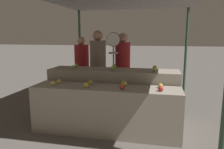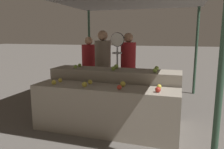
{
  "view_description": "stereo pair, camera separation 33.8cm",
  "coord_description": "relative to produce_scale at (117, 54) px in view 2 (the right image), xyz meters",
  "views": [
    {
      "loc": [
        0.81,
        -3.3,
        1.59
      ],
      "look_at": [
        0.04,
        0.3,
        0.92
      ],
      "focal_mm": 35.0,
      "sensor_mm": 36.0,
      "label": 1
    },
    {
      "loc": [
        1.14,
        -3.21,
        1.59
      ],
      "look_at": [
        0.04,
        0.3,
        0.92
      ],
      "focal_mm": 35.0,
      "sensor_mm": 36.0,
      "label": 2
    }
  ],
  "objects": [
    {
      "name": "apple_back_5",
      "position": [
        0.86,
        -0.43,
        -0.2
      ],
      "size": [
        0.08,
        0.08,
        0.08
      ],
      "primitive_type": "sphere",
      "color": "#8EB247",
      "rests_on": "display_counter_back"
    },
    {
      "name": "apple_front_5",
      "position": [
        -0.18,
        -1.03,
        -0.39
      ],
      "size": [
        0.08,
        0.08,
        0.08
      ],
      "primitive_type": "sphere",
      "color": "gold",
      "rests_on": "display_counter_front"
    },
    {
      "name": "apple_back_0",
      "position": [
        -0.64,
        -0.64,
        -0.2
      ],
      "size": [
        0.07,
        0.07,
        0.07
      ],
      "primitive_type": "sphere",
      "color": "#8EB247",
      "rests_on": "display_counter_back"
    },
    {
      "name": "person_customer_left",
      "position": [
        0.1,
        0.57,
        -0.26
      ],
      "size": [
        0.46,
        0.46,
        1.64
      ],
      "rotation": [
        0.0,
        0.0,
        3.54
      ],
      "color": "#2D2D38",
      "rests_on": "ground_plane"
    },
    {
      "name": "apple_front_7",
      "position": [
        0.97,
        -1.03,
        -0.39
      ],
      "size": [
        0.07,
        0.07,
        0.07
      ],
      "primitive_type": "sphere",
      "color": "gold",
      "rests_on": "display_counter_front"
    },
    {
      "name": "apple_back_4",
      "position": [
        0.1,
        -0.43,
        -0.2
      ],
      "size": [
        0.09,
        0.09,
        0.09
      ],
      "primitive_type": "sphere",
      "color": "#8EB247",
      "rests_on": "display_counter_back"
    },
    {
      "name": "apple_back_1",
      "position": [
        0.12,
        -0.65,
        -0.2
      ],
      "size": [
        0.08,
        0.08,
        0.08
      ],
      "primitive_type": "sphere",
      "color": "#84AD3D",
      "rests_on": "display_counter_back"
    },
    {
      "name": "apple_front_0",
      "position": [
        -0.75,
        -1.24,
        -0.39
      ],
      "size": [
        0.08,
        0.08,
        0.08
      ],
      "primitive_type": "sphere",
      "color": "gold",
      "rests_on": "display_counter_front"
    },
    {
      "name": "apple_front_4",
      "position": [
        -0.74,
        -1.05,
        -0.39
      ],
      "size": [
        0.07,
        0.07,
        0.07
      ],
      "primitive_type": "sphere",
      "color": "yellow",
      "rests_on": "display_counter_front"
    },
    {
      "name": "apple_front_6",
      "position": [
        0.39,
        -1.04,
        -0.38
      ],
      "size": [
        0.09,
        0.09,
        0.09
      ],
      "primitive_type": "sphere",
      "color": "gold",
      "rests_on": "display_counter_front"
    },
    {
      "name": "person_customer_right",
      "position": [
        -1.02,
        0.89,
        -0.32
      ],
      "size": [
        0.47,
        0.47,
        1.55
      ],
      "rotation": [
        0.0,
        0.0,
        3.48
      ],
      "color": "#2D2D38",
      "rests_on": "ground_plane"
    },
    {
      "name": "ground_plane",
      "position": [
        0.11,
        -1.14,
        -1.2
      ],
      "size": [
        60.0,
        60.0,
        0.0
      ],
      "primitive_type": "plane",
      "color": "#59544F"
    },
    {
      "name": "apple_back_3",
      "position": [
        -0.65,
        -0.44,
        -0.2
      ],
      "size": [
        0.07,
        0.07,
        0.07
      ],
      "primitive_type": "sphere",
      "color": "#8EB247",
      "rests_on": "display_counter_back"
    },
    {
      "name": "market_canopy",
      "position": [
        0.11,
        -0.09,
        1.04
      ],
      "size": [
        3.29,
        4.05,
        2.35
      ],
      "color": "#33513D",
      "rests_on": "ground_plane"
    },
    {
      "name": "display_counter_back",
      "position": [
        0.11,
        -0.54,
        -0.72
      ],
      "size": [
        2.39,
        0.55,
        0.96
      ],
      "primitive_type": "cube",
      "color": "gray",
      "rests_on": "ground_plane"
    },
    {
      "name": "apple_front_1",
      "position": [
        -0.18,
        -1.25,
        -0.39
      ],
      "size": [
        0.09,
        0.09,
        0.09
      ],
      "primitive_type": "sphere",
      "color": "gold",
      "rests_on": "display_counter_front"
    },
    {
      "name": "produce_scale",
      "position": [
        0.0,
        0.0,
        0.0
      ],
      "size": [
        0.29,
        0.2,
        1.64
      ],
      "color": "#99999E",
      "rests_on": "ground_plane"
    },
    {
      "name": "apple_front_2",
      "position": [
        0.39,
        -1.25,
        -0.39
      ],
      "size": [
        0.08,
        0.08,
        0.08
      ],
      "primitive_type": "sphere",
      "color": "red",
      "rests_on": "display_counter_front"
    },
    {
      "name": "apple_back_2",
      "position": [
        0.86,
        -0.64,
        -0.2
      ],
      "size": [
        0.08,
        0.08,
        0.08
      ],
      "primitive_type": "sphere",
      "color": "#8EB247",
      "rests_on": "display_counter_back"
    },
    {
      "name": "apple_front_3",
      "position": [
        0.97,
        -1.24,
        -0.39
      ],
      "size": [
        0.08,
        0.08,
        0.08
      ],
      "primitive_type": "sphere",
      "color": "#B72D23",
      "rests_on": "display_counter_front"
    },
    {
      "name": "person_vendor_at_scale",
      "position": [
        -0.41,
        0.24,
        -0.22
      ],
      "size": [
        0.36,
        0.36,
        1.69
      ],
      "rotation": [
        0.0,
        0.0,
        3.14
      ],
      "color": "#2D2D38",
      "rests_on": "ground_plane"
    },
    {
      "name": "display_counter_front",
      "position": [
        0.11,
        -1.14,
        -0.82
      ],
      "size": [
        2.39,
        0.55,
        0.77
      ],
      "primitive_type": "cube",
      "color": "gray",
      "rests_on": "ground_plane"
    }
  ]
}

